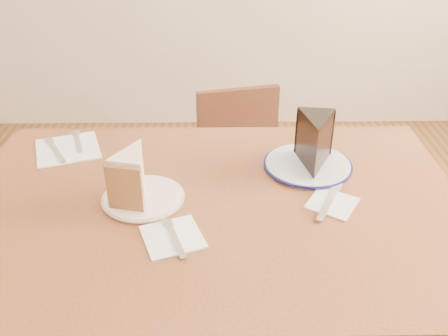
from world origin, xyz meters
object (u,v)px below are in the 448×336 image
at_px(chocolate_cake, 315,145).
at_px(chair_far, 245,182).
at_px(table, 215,235).
at_px(carrot_cake, 135,175).
at_px(plate_cream, 143,198).
at_px(plate_navy, 308,165).

bearing_deg(chocolate_cake, chair_far, -64.65).
height_order(table, carrot_cake, carrot_cake).
distance_m(plate_cream, carrot_cake, 0.06).
relative_size(plate_cream, carrot_cake, 1.64).
xyz_separation_m(table, chocolate_cake, (0.26, 0.15, 0.17)).
relative_size(table, carrot_cake, 10.44).
relative_size(plate_navy, carrot_cake, 1.94).
height_order(table, chair_far, table).
bearing_deg(table, plate_navy, 32.91).
bearing_deg(chocolate_cake, table, 37.48).
height_order(chair_far, chocolate_cake, chocolate_cake).
distance_m(carrot_cake, chocolate_cake, 0.46).
distance_m(chair_far, chocolate_cake, 0.64).
distance_m(plate_cream, plate_navy, 0.44).
bearing_deg(plate_cream, plate_navy, 19.68).
bearing_deg(carrot_cake, chocolate_cake, 28.69).
height_order(plate_cream, plate_navy, same).
bearing_deg(plate_cream, carrot_cake, 153.31).
distance_m(table, chocolate_cake, 0.34).
relative_size(plate_cream, plate_navy, 0.84).
bearing_deg(carrot_cake, plate_navy, 30.67).
xyz_separation_m(chair_far, plate_cream, (-0.28, -0.61, 0.34)).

